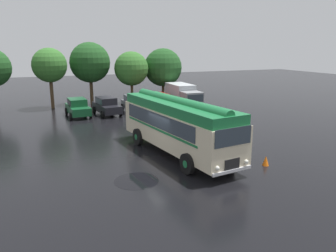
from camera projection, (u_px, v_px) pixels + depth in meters
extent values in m
plane|color=black|center=(169.00, 155.00, 19.76)|extent=(120.00, 120.00, 0.00)
cube|color=beige|center=(177.00, 128.00, 19.76)|extent=(3.83, 10.25, 2.10)
cube|color=#196B38|center=(178.00, 107.00, 19.45)|extent=(3.60, 10.02, 0.56)
cylinder|color=#196B38|center=(178.00, 102.00, 19.39)|extent=(1.88, 9.49, 0.60)
cube|color=#2D3842|center=(192.00, 116.00, 20.50)|extent=(1.12, 7.93, 0.84)
cube|color=#2D3842|center=(157.00, 120.00, 19.26)|extent=(1.12, 7.93, 0.84)
cube|color=#196B38|center=(193.00, 125.00, 20.54)|extent=(1.14, 8.13, 0.12)
cube|color=#196B38|center=(157.00, 130.00, 19.31)|extent=(1.14, 8.13, 0.12)
cube|color=#2D3842|center=(233.00, 137.00, 15.39)|extent=(2.18, 0.33, 0.88)
cube|color=black|center=(232.00, 164.00, 15.70)|extent=(0.90, 0.18, 0.56)
cube|color=silver|center=(232.00, 171.00, 15.77)|extent=(2.37, 0.42, 0.16)
sphere|color=white|center=(246.00, 162.00, 16.14)|extent=(0.22, 0.22, 0.22)
sphere|color=white|center=(217.00, 168.00, 15.27)|extent=(0.22, 0.22, 0.22)
cylinder|color=black|center=(227.00, 156.00, 18.04)|extent=(0.43, 1.13, 1.10)
cylinder|color=#196B38|center=(227.00, 156.00, 18.04)|extent=(0.37, 0.42, 0.39)
cylinder|color=black|center=(187.00, 164.00, 16.77)|extent=(0.43, 1.13, 1.10)
cylinder|color=#196B38|center=(187.00, 164.00, 16.77)|extent=(0.37, 0.42, 0.39)
cylinder|color=black|center=(171.00, 132.00, 23.08)|extent=(0.43, 1.13, 1.10)
cylinder|color=#196B38|center=(171.00, 132.00, 23.08)|extent=(0.37, 0.42, 0.39)
cylinder|color=black|center=(138.00, 137.00, 21.82)|extent=(0.43, 1.13, 1.10)
cylinder|color=#196B38|center=(138.00, 137.00, 21.82)|extent=(0.37, 0.42, 0.39)
cube|color=#144C28|center=(78.00, 109.00, 30.75)|extent=(1.94, 4.29, 0.70)
cube|color=#144C28|center=(77.00, 102.00, 30.73)|extent=(1.62, 2.27, 0.64)
cube|color=#2D3842|center=(85.00, 101.00, 31.05)|extent=(0.14, 1.93, 0.50)
cube|color=#2D3842|center=(69.00, 103.00, 30.41)|extent=(0.14, 1.93, 0.50)
cylinder|color=black|center=(91.00, 115.00, 30.07)|extent=(0.24, 0.65, 0.64)
cylinder|color=black|center=(71.00, 116.00, 29.33)|extent=(0.24, 0.65, 0.64)
cylinder|color=black|center=(85.00, 110.00, 32.35)|extent=(0.24, 0.65, 0.64)
cylinder|color=black|center=(66.00, 111.00, 31.61)|extent=(0.24, 0.65, 0.64)
cube|color=black|center=(107.00, 108.00, 31.55)|extent=(2.19, 4.37, 0.70)
cube|color=black|center=(106.00, 101.00, 31.52)|extent=(1.75, 2.35, 0.64)
cube|color=#2D3842|center=(114.00, 100.00, 31.88)|extent=(0.26, 1.92, 0.50)
cube|color=#2D3842|center=(98.00, 101.00, 31.16)|extent=(0.26, 1.92, 0.50)
cylinder|color=black|center=(121.00, 113.00, 30.95)|extent=(0.28, 0.66, 0.64)
cylinder|color=black|center=(103.00, 114.00, 30.11)|extent=(0.28, 0.66, 0.64)
cylinder|color=black|center=(111.00, 108.00, 33.16)|extent=(0.28, 0.66, 0.64)
cylinder|color=black|center=(94.00, 110.00, 32.32)|extent=(0.28, 0.66, 0.64)
cube|color=#4C5156|center=(134.00, 105.00, 32.79)|extent=(1.83, 4.25, 0.70)
cube|color=#4C5156|center=(133.00, 98.00, 32.77)|extent=(1.56, 2.23, 0.64)
cube|color=#2D3842|center=(141.00, 98.00, 33.02)|extent=(0.08, 1.93, 0.50)
cube|color=#2D3842|center=(126.00, 99.00, 32.51)|extent=(0.08, 1.93, 0.50)
cylinder|color=black|center=(146.00, 110.00, 31.99)|extent=(0.22, 0.65, 0.64)
cylinder|color=black|center=(128.00, 112.00, 31.39)|extent=(0.22, 0.65, 0.64)
cylinder|color=black|center=(139.00, 106.00, 34.36)|extent=(0.22, 0.65, 0.64)
cylinder|color=black|center=(122.00, 107.00, 33.76)|extent=(0.22, 0.65, 0.64)
cube|color=maroon|center=(160.00, 103.00, 34.12)|extent=(1.95, 4.29, 0.70)
cube|color=maroon|center=(160.00, 96.00, 34.10)|extent=(1.62, 2.27, 0.64)
cube|color=#2D3842|center=(166.00, 96.00, 34.42)|extent=(0.14, 1.93, 0.50)
cube|color=#2D3842|center=(153.00, 97.00, 33.78)|extent=(0.14, 1.93, 0.50)
cylinder|color=black|center=(173.00, 108.00, 33.44)|extent=(0.24, 0.65, 0.64)
cylinder|color=black|center=(158.00, 109.00, 32.69)|extent=(0.24, 0.65, 0.64)
cylinder|color=black|center=(163.00, 104.00, 35.72)|extent=(0.24, 0.65, 0.64)
cylinder|color=black|center=(148.00, 105.00, 34.98)|extent=(0.24, 0.65, 0.64)
cube|color=#B2B7BC|center=(180.00, 94.00, 35.43)|extent=(2.04, 3.96, 2.10)
cube|color=gray|center=(192.00, 100.00, 32.87)|extent=(1.92, 1.76, 1.60)
cube|color=#2D3842|center=(196.00, 98.00, 32.01)|extent=(1.70, 0.05, 0.72)
cylinder|color=black|center=(200.00, 107.00, 33.48)|extent=(0.25, 0.80, 0.80)
cylinder|color=black|center=(182.00, 108.00, 32.74)|extent=(0.25, 0.80, 0.80)
cylinder|color=black|center=(186.00, 102.00, 36.70)|extent=(0.25, 0.80, 0.80)
cylinder|color=black|center=(169.00, 103.00, 35.96)|extent=(0.25, 0.80, 0.80)
cylinder|color=#4C3823|center=(52.00, 93.00, 34.56)|extent=(0.35, 0.35, 3.19)
sphere|color=#336B28|center=(49.00, 65.00, 33.87)|extent=(3.56, 3.56, 3.56)
sphere|color=#336B28|center=(44.00, 62.00, 33.35)|extent=(2.10, 2.10, 2.10)
cylinder|color=#4C3823|center=(91.00, 91.00, 37.19)|extent=(0.37, 0.37, 3.00)
sphere|color=#1E4C1E|center=(90.00, 62.00, 36.44)|extent=(4.46, 4.46, 4.46)
sphere|color=#1E4C1E|center=(88.00, 63.00, 36.24)|extent=(2.76, 2.76, 2.76)
cylinder|color=#4C3823|center=(132.00, 93.00, 37.21)|extent=(0.30, 0.30, 2.58)
sphere|color=#336B28|center=(131.00, 69.00, 36.57)|extent=(3.80, 3.80, 3.80)
sphere|color=#336B28|center=(131.00, 67.00, 36.51)|extent=(2.23, 2.23, 2.23)
cylinder|color=#4C3823|center=(163.00, 92.00, 39.00)|extent=(0.32, 0.32, 2.38)
sphere|color=#1E4C1E|center=(163.00, 67.00, 38.33)|extent=(4.41, 4.41, 4.41)
sphere|color=#1E4C1E|center=(161.00, 70.00, 38.34)|extent=(3.36, 3.36, 3.36)
cone|color=orange|center=(266.00, 161.00, 18.04)|extent=(0.36, 0.36, 0.55)
cylinder|color=black|center=(136.00, 181.00, 16.02)|extent=(2.20, 2.20, 0.01)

